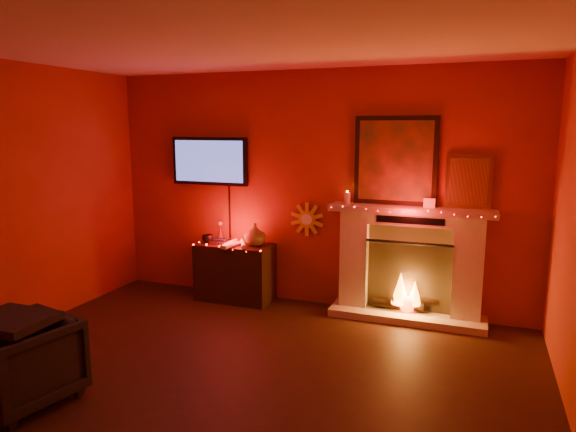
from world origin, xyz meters
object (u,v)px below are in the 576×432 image
object	(u,v)px
fireplace	(409,253)
sunburst_clock	(307,219)
armchair	(22,362)
tv	(210,161)
console_table	(236,269)

from	to	relation	value
fireplace	sunburst_clock	world-z (taller)	fireplace
sunburst_clock	armchair	xyz separation A→B (m)	(-1.28, -2.91, -0.68)
sunburst_clock	fireplace	bearing A→B (deg)	-4.37
tv	console_table	size ratio (longest dim) A/B	1.30
console_table	armchair	bearing A→B (deg)	-99.65
tv	console_table	distance (m)	1.35
tv	console_table	world-z (taller)	tv
fireplace	sunburst_clock	xyz separation A→B (m)	(-1.19, 0.09, 0.28)
fireplace	armchair	xyz separation A→B (m)	(-2.47, -2.82, -0.40)
sunburst_clock	armchair	world-z (taller)	sunburst_clock
fireplace	tv	xyz separation A→B (m)	(-2.44, 0.06, 0.92)
fireplace	tv	size ratio (longest dim) A/B	1.76
fireplace	tv	world-z (taller)	fireplace
fireplace	armchair	world-z (taller)	fireplace
tv	armchair	xyz separation A→B (m)	(-0.03, -2.88, -1.33)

